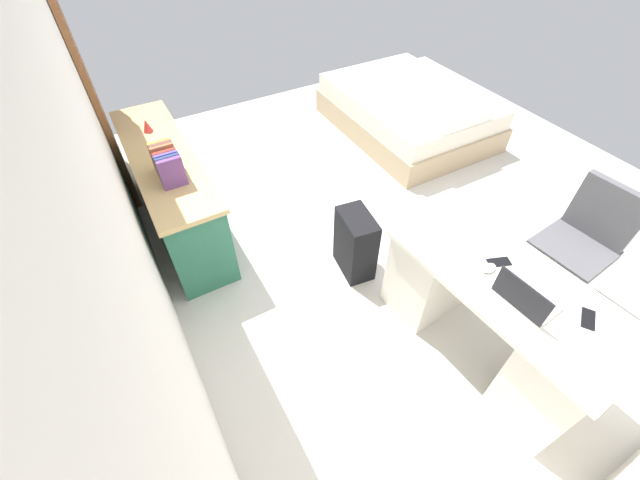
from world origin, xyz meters
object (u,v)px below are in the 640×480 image
(cell_phone_by_mouse, at_px, (499,262))
(figurine_small, at_px, (147,126))
(office_chair, at_px, (574,250))
(desk, at_px, (491,313))
(bed, at_px, (408,112))
(credenza, at_px, (173,191))
(suitcase_black, at_px, (355,244))
(laptop, at_px, (525,298))
(computer_mouse, at_px, (489,268))
(cell_phone_near_laptop, at_px, (588,319))

(cell_phone_by_mouse, relative_size, figurine_small, 1.24)
(office_chair, xyz_separation_m, cell_phone_by_mouse, (0.04, 0.87, 0.33))
(desk, height_order, bed, desk)
(credenza, bearing_deg, office_chair, -132.71)
(desk, xyz_separation_m, suitcase_black, (1.03, 0.36, -0.10))
(laptop, distance_m, computer_mouse, 0.27)
(suitcase_black, distance_m, laptop, 1.31)
(suitcase_black, relative_size, cell_phone_near_laptop, 4.14)
(office_chair, height_order, credenza, office_chair)
(suitcase_black, xyz_separation_m, cell_phone_near_laptop, (-1.43, -0.51, 0.46))
(cell_phone_by_mouse, bearing_deg, suitcase_black, 45.00)
(bed, xyz_separation_m, cell_phone_near_laptop, (-2.95, 1.23, 0.50))
(computer_mouse, height_order, cell_phone_near_laptop, computer_mouse)
(bed, bearing_deg, figurine_small, 88.26)
(desk, xyz_separation_m, figurine_small, (2.64, 1.44, 0.43))
(office_chair, relative_size, figurine_small, 8.55)
(office_chair, height_order, bed, office_chair)
(office_chair, distance_m, bed, 2.52)
(desk, bearing_deg, computer_mouse, 26.90)
(desk, height_order, cell_phone_by_mouse, cell_phone_by_mouse)
(office_chair, xyz_separation_m, credenza, (2.17, 2.35, -0.04))
(desk, height_order, office_chair, office_chair)
(bed, relative_size, cell_phone_by_mouse, 14.05)
(credenza, xyz_separation_m, cell_phone_by_mouse, (-2.13, -1.48, 0.36))
(laptop, relative_size, computer_mouse, 3.26)
(laptop, xyz_separation_m, figurine_small, (2.79, 1.36, 0.03))
(office_chair, bearing_deg, suitcase_black, 53.32)
(credenza, relative_size, computer_mouse, 18.00)
(bed, height_order, suitcase_black, bed)
(desk, distance_m, office_chair, 0.92)
(credenza, bearing_deg, computer_mouse, -147.13)
(cell_phone_near_laptop, distance_m, cell_phone_by_mouse, 0.53)
(cell_phone_near_laptop, distance_m, figurine_small, 3.42)
(cell_phone_near_laptop, bearing_deg, cell_phone_by_mouse, -21.47)
(office_chair, distance_m, suitcase_black, 1.59)
(laptop, xyz_separation_m, cell_phone_by_mouse, (0.27, -0.12, -0.04))
(cell_phone_by_mouse, bearing_deg, computer_mouse, 116.99)
(figurine_small, bearing_deg, cell_phone_near_laptop, -152.38)
(credenza, distance_m, figurine_small, 0.58)
(laptop, bearing_deg, credenza, 29.54)
(bed, distance_m, computer_mouse, 2.87)
(laptop, xyz_separation_m, computer_mouse, (0.26, -0.02, -0.03))
(office_chair, relative_size, credenza, 0.52)
(bed, relative_size, computer_mouse, 19.11)
(bed, relative_size, cell_phone_near_laptop, 14.05)
(office_chair, relative_size, cell_phone_near_laptop, 6.91)
(office_chair, xyz_separation_m, laptop, (-0.23, 0.99, 0.37))
(bed, distance_m, laptop, 3.12)
(computer_mouse, bearing_deg, cell_phone_near_laptop, -162.65)
(cell_phone_by_mouse, distance_m, figurine_small, 2.92)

